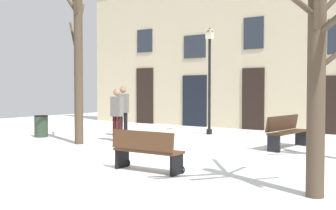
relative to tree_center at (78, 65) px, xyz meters
name	(u,v)px	position (x,y,z in m)	size (l,w,h in m)	color
ground_plane	(131,156)	(2.92, -0.94, -2.48)	(29.98, 29.98, 0.00)	white
building_facade	(260,39)	(2.92, 7.59, 1.36)	(18.74, 0.60, 7.60)	beige
tree_center	(78,65)	(0.00, 0.00, 0.00)	(1.58, 1.79, 5.14)	#4C3D2D
tree_left_of_center	(318,60)	(7.91, -2.35, -0.30)	(2.07, 2.56, 4.38)	#4C3D2D
streetlamp	(210,70)	(2.05, 4.77, -0.01)	(0.30, 0.30, 4.05)	black
litter_bin	(41,126)	(-2.49, 0.52, -2.08)	(0.50, 0.50, 0.78)	#2D3D2D
bench_far_corner	(146,151)	(4.43, -2.23, -2.04)	(1.58, 0.51, 0.87)	#51331E
bench_back_to_back_left	(286,131)	(5.71, 2.74, -1.97)	(0.67, 1.95, 0.96)	#3D2819
person_crossing_plaza	(117,112)	(0.62, 1.11, -1.51)	(0.40, 0.26, 1.74)	#350F0F
person_by_shop_door	(123,108)	(-0.11, 2.26, -1.45)	(0.44, 0.36, 1.83)	black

